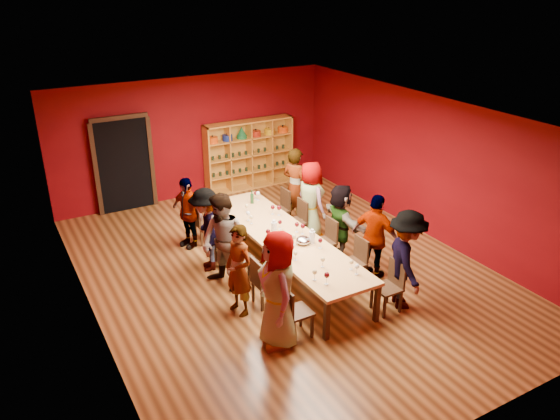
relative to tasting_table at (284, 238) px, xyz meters
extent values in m
cube|color=#5B3418|center=(0.00, 0.00, -0.71)|extent=(7.10, 9.10, 0.02)
cube|color=#5E040A|center=(0.00, 4.51, 0.80)|extent=(7.10, 0.02, 3.00)
cube|color=#5E040A|center=(0.00, -4.51, 0.80)|extent=(7.10, 0.02, 3.00)
cube|color=#5E040A|center=(-3.51, 0.00, 0.80)|extent=(0.02, 9.10, 3.00)
cube|color=#5E040A|center=(3.51, 0.00, 0.80)|extent=(0.02, 9.10, 3.00)
cube|color=white|center=(0.00, 0.00, 2.31)|extent=(7.10, 9.10, 0.02)
cube|color=tan|center=(0.00, 0.00, 0.02)|extent=(1.10, 4.50, 0.06)
cube|color=black|center=(-0.49, -2.17, -0.35)|extent=(0.08, 0.08, 0.69)
cube|color=black|center=(-0.49, 2.17, -0.35)|extent=(0.08, 0.08, 0.69)
cube|color=black|center=(0.49, -2.17, -0.35)|extent=(0.08, 0.08, 0.69)
cube|color=black|center=(0.49, 2.17, -0.35)|extent=(0.08, 0.08, 0.69)
cube|color=black|center=(-1.80, 4.44, 0.40)|extent=(1.20, 0.14, 2.20)
cube|color=black|center=(-1.80, 4.37, 1.55)|extent=(1.32, 0.06, 0.10)
cube|color=black|center=(-2.45, 4.37, 0.40)|extent=(0.10, 0.06, 2.20)
cube|color=black|center=(-1.15, 4.37, 0.40)|extent=(0.10, 0.06, 2.20)
cube|color=orange|center=(0.22, 4.28, 0.20)|extent=(0.04, 0.40, 1.80)
cube|color=orange|center=(2.58, 4.28, 0.20)|extent=(0.04, 0.40, 1.80)
cube|color=orange|center=(1.40, 4.28, 1.08)|extent=(2.40, 0.40, 0.04)
cube|color=orange|center=(1.40, 4.28, -0.68)|extent=(2.40, 0.40, 0.04)
cube|color=orange|center=(1.40, 4.47, 0.20)|extent=(2.40, 0.02, 1.80)
cube|color=orange|center=(1.40, 4.28, -0.25)|extent=(2.36, 0.38, 0.03)
cube|color=orange|center=(1.40, 4.28, 0.20)|extent=(2.36, 0.38, 0.03)
cube|color=orange|center=(1.40, 4.28, 0.65)|extent=(2.36, 0.38, 0.03)
cube|color=orange|center=(0.80, 4.28, 0.20)|extent=(0.03, 0.38, 1.76)
cube|color=orange|center=(1.40, 4.28, 0.20)|extent=(0.03, 0.38, 1.76)
cube|color=orange|center=(2.00, 4.28, 0.20)|extent=(0.03, 0.38, 1.76)
cylinder|color=#EF530E|center=(0.40, 4.28, 0.74)|extent=(0.26, 0.26, 0.15)
sphere|color=black|center=(0.40, 4.28, 0.84)|extent=(0.05, 0.05, 0.05)
cylinder|color=navy|center=(0.80, 4.28, 0.74)|extent=(0.26, 0.26, 0.15)
sphere|color=black|center=(0.80, 4.28, 0.84)|extent=(0.05, 0.05, 0.05)
cylinder|color=#1C703B|center=(1.20, 4.28, 0.71)|extent=(0.26, 0.26, 0.08)
cone|color=#1C703B|center=(1.20, 4.28, 0.86)|extent=(0.24, 0.24, 0.22)
cylinder|color=#AB2613|center=(1.60, 4.28, 0.74)|extent=(0.26, 0.26, 0.15)
sphere|color=black|center=(1.60, 4.28, 0.84)|extent=(0.05, 0.05, 0.05)
cylinder|color=gold|center=(2.00, 4.28, 0.74)|extent=(0.26, 0.26, 0.15)
sphere|color=black|center=(2.00, 4.28, 0.84)|extent=(0.05, 0.05, 0.05)
cylinder|color=#EF530E|center=(2.40, 4.28, 0.74)|extent=(0.26, 0.26, 0.15)
sphere|color=black|center=(2.40, 4.28, 0.84)|extent=(0.05, 0.05, 0.05)
cylinder|color=black|center=(0.38, 4.28, -0.18)|extent=(0.07, 0.07, 0.10)
cylinder|color=black|center=(0.56, 4.28, -0.18)|extent=(0.07, 0.07, 0.10)
cylinder|color=black|center=(0.75, 4.28, -0.18)|extent=(0.07, 0.07, 0.10)
cylinder|color=black|center=(0.93, 4.28, -0.18)|extent=(0.07, 0.07, 0.10)
cylinder|color=black|center=(1.12, 4.28, -0.18)|extent=(0.07, 0.07, 0.10)
cylinder|color=black|center=(1.30, 4.28, -0.18)|extent=(0.07, 0.07, 0.10)
cylinder|color=black|center=(1.49, 4.28, -0.18)|extent=(0.07, 0.07, 0.10)
cylinder|color=black|center=(1.67, 4.28, -0.18)|extent=(0.07, 0.07, 0.10)
cylinder|color=black|center=(1.86, 4.28, -0.18)|extent=(0.07, 0.07, 0.10)
cylinder|color=black|center=(2.04, 4.28, -0.18)|extent=(0.07, 0.07, 0.10)
cylinder|color=black|center=(2.23, 4.28, -0.18)|extent=(0.07, 0.07, 0.10)
cylinder|color=black|center=(2.42, 4.28, -0.18)|extent=(0.07, 0.07, 0.10)
cylinder|color=black|center=(0.38, 4.28, 0.27)|extent=(0.07, 0.07, 0.10)
cylinder|color=black|center=(0.56, 4.28, 0.27)|extent=(0.07, 0.07, 0.10)
cylinder|color=black|center=(0.75, 4.28, 0.27)|extent=(0.07, 0.07, 0.10)
cylinder|color=black|center=(0.93, 4.28, 0.27)|extent=(0.07, 0.07, 0.10)
cylinder|color=black|center=(1.12, 4.28, 0.27)|extent=(0.07, 0.07, 0.10)
cylinder|color=black|center=(1.30, 4.28, 0.27)|extent=(0.07, 0.07, 0.10)
cylinder|color=black|center=(1.49, 4.28, 0.27)|extent=(0.07, 0.07, 0.10)
cylinder|color=black|center=(1.67, 4.28, 0.27)|extent=(0.07, 0.07, 0.10)
cylinder|color=black|center=(1.86, 4.28, 0.27)|extent=(0.07, 0.07, 0.10)
cylinder|color=black|center=(2.04, 4.28, 0.27)|extent=(0.07, 0.07, 0.10)
cylinder|color=black|center=(2.23, 4.28, 0.27)|extent=(0.07, 0.07, 0.10)
cylinder|color=black|center=(2.42, 4.28, 0.27)|extent=(0.07, 0.07, 0.10)
cube|color=black|center=(-0.83, -1.86, -0.27)|extent=(0.42, 0.42, 0.04)
cube|color=black|center=(-1.02, -1.86, -0.03)|extent=(0.04, 0.40, 0.44)
cube|color=black|center=(-1.00, -2.03, -0.49)|extent=(0.04, 0.04, 0.41)
cube|color=black|center=(-0.66, -2.03, -0.49)|extent=(0.04, 0.04, 0.41)
cube|color=black|center=(-1.00, -1.69, -0.49)|extent=(0.04, 0.04, 0.41)
cube|color=black|center=(-0.66, -1.69, -0.49)|extent=(0.04, 0.04, 0.41)
imported|color=#567EB1|center=(-1.17, -1.86, 0.24)|extent=(0.68, 1.00, 1.88)
cube|color=black|center=(-0.83, -0.83, -0.27)|extent=(0.42, 0.42, 0.04)
cube|color=black|center=(-1.02, -0.83, -0.03)|extent=(0.04, 0.40, 0.44)
cube|color=black|center=(-1.00, -1.00, -0.49)|extent=(0.04, 0.04, 0.41)
cube|color=black|center=(-0.66, -1.00, -0.49)|extent=(0.04, 0.04, 0.41)
cube|color=black|center=(-1.00, -0.66, -0.49)|extent=(0.04, 0.04, 0.41)
cube|color=black|center=(-0.66, -0.66, -0.49)|extent=(0.04, 0.04, 0.41)
imported|color=#515257|center=(-1.33, -0.83, 0.10)|extent=(0.54, 0.66, 1.59)
cube|color=black|center=(-0.83, 0.02, -0.27)|extent=(0.42, 0.42, 0.04)
cube|color=black|center=(-1.02, 0.02, -0.03)|extent=(0.04, 0.40, 0.44)
cube|color=black|center=(-1.00, -0.15, -0.49)|extent=(0.04, 0.04, 0.41)
cube|color=black|center=(-0.66, -0.15, -0.49)|extent=(0.04, 0.04, 0.41)
cube|color=black|center=(-1.00, 0.19, -0.49)|extent=(0.04, 0.04, 0.41)
cube|color=black|center=(-0.66, 0.19, -0.49)|extent=(0.04, 0.04, 0.41)
imported|color=#141A37|center=(-1.23, 0.02, 0.20)|extent=(0.70, 0.97, 1.79)
cube|color=black|center=(-0.83, 0.80, -0.27)|extent=(0.42, 0.42, 0.04)
cube|color=black|center=(-1.02, 0.80, -0.03)|extent=(0.04, 0.40, 0.44)
cube|color=black|center=(-1.00, 0.63, -0.49)|extent=(0.04, 0.04, 0.41)
cube|color=black|center=(-0.66, 0.63, -0.49)|extent=(0.04, 0.04, 0.41)
cube|color=black|center=(-1.00, 0.97, -0.49)|extent=(0.04, 0.04, 0.41)
cube|color=black|center=(-0.66, 0.97, -0.49)|extent=(0.04, 0.04, 0.41)
imported|color=#C68590|center=(-1.23, 0.80, 0.12)|extent=(0.72, 1.14, 1.64)
cube|color=black|center=(-0.83, 1.88, -0.27)|extent=(0.42, 0.42, 0.04)
cube|color=black|center=(-1.02, 1.88, -0.03)|extent=(0.04, 0.40, 0.44)
cube|color=black|center=(-1.00, 1.71, -0.49)|extent=(0.04, 0.04, 0.41)
cube|color=black|center=(-0.66, 1.71, -0.49)|extent=(0.04, 0.04, 0.41)
cube|color=black|center=(-1.00, 2.05, -0.49)|extent=(0.04, 0.04, 0.41)
cube|color=black|center=(-0.66, 2.05, -0.49)|extent=(0.04, 0.04, 0.41)
imported|color=#141938|center=(-1.21, 1.88, 0.06)|extent=(0.67, 0.97, 1.51)
cube|color=black|center=(0.83, -2.00, -0.27)|extent=(0.42, 0.42, 0.04)
cube|color=black|center=(1.02, -2.00, -0.03)|extent=(0.04, 0.40, 0.44)
cube|color=black|center=(0.66, -2.17, -0.49)|extent=(0.04, 0.04, 0.41)
cube|color=black|center=(1.00, -2.17, -0.49)|extent=(0.04, 0.04, 0.41)
cube|color=black|center=(0.66, -1.83, -0.49)|extent=(0.04, 0.04, 0.41)
cube|color=black|center=(1.00, -1.83, -0.49)|extent=(0.04, 0.04, 0.41)
imported|color=#15183C|center=(1.18, -2.00, 0.17)|extent=(0.89, 1.22, 1.75)
cube|color=black|center=(0.83, -1.02, -0.27)|extent=(0.42, 0.42, 0.04)
cube|color=black|center=(1.02, -1.02, -0.03)|extent=(0.04, 0.40, 0.44)
cube|color=black|center=(0.66, -1.19, -0.49)|extent=(0.04, 0.04, 0.41)
cube|color=black|center=(1.00, -1.19, -0.49)|extent=(0.04, 0.04, 0.41)
cube|color=black|center=(0.66, -0.85, -0.49)|extent=(0.04, 0.04, 0.41)
cube|color=black|center=(1.00, -0.85, -0.49)|extent=(0.04, 0.04, 0.41)
imported|color=#5F83C5|center=(1.33, -1.02, 0.13)|extent=(0.77, 1.06, 1.65)
cube|color=black|center=(0.83, -0.08, -0.27)|extent=(0.42, 0.42, 0.04)
cube|color=black|center=(1.02, -0.08, -0.03)|extent=(0.04, 0.40, 0.44)
cube|color=black|center=(0.66, -0.25, -0.49)|extent=(0.04, 0.04, 0.41)
cube|color=black|center=(1.00, -0.25, -0.49)|extent=(0.04, 0.04, 0.41)
cube|color=black|center=(0.66, 0.09, -0.49)|extent=(0.04, 0.04, 0.41)
cube|color=black|center=(1.00, 0.09, -0.49)|extent=(0.04, 0.04, 0.41)
imported|color=#5A83BA|center=(1.22, -0.08, 0.08)|extent=(0.54, 1.47, 1.56)
cube|color=black|center=(0.83, 1.00, -0.27)|extent=(0.42, 0.42, 0.04)
cube|color=black|center=(1.02, 1.00, -0.03)|extent=(0.04, 0.40, 0.44)
cube|color=black|center=(0.66, 0.83, -0.49)|extent=(0.04, 0.04, 0.41)
cube|color=black|center=(1.00, 0.83, -0.49)|extent=(0.04, 0.04, 0.41)
cube|color=black|center=(0.66, 1.17, -0.49)|extent=(0.04, 0.04, 0.41)
cube|color=black|center=(1.00, 1.17, -0.49)|extent=(0.04, 0.04, 0.41)
imported|color=#6095C6|center=(1.22, 1.00, 0.15)|extent=(0.50, 0.85, 1.69)
cube|color=black|center=(0.83, 1.73, -0.27)|extent=(0.42, 0.42, 0.04)
cube|color=black|center=(1.02, 1.73, -0.03)|extent=(0.04, 0.40, 0.44)
cube|color=black|center=(0.66, 1.56, -0.49)|extent=(0.04, 0.04, 0.41)
cube|color=black|center=(1.00, 1.56, -0.49)|extent=(0.04, 0.04, 0.41)
cube|color=black|center=(0.66, 1.90, -0.49)|extent=(0.04, 0.04, 0.41)
cube|color=black|center=(1.00, 1.90, -0.49)|extent=(0.04, 0.04, 0.41)
imported|color=#515156|center=(1.27, 1.73, 0.19)|extent=(0.68, 0.78, 1.78)
cylinder|color=silver|center=(-0.34, 1.80, 0.05)|extent=(0.06, 0.06, 0.01)
cylinder|color=silver|center=(-0.34, 1.80, 0.11)|extent=(0.01, 0.01, 0.11)
ellipsoid|color=#D3BF84|center=(-0.34, 1.80, 0.20)|extent=(0.08, 0.08, 0.09)
cylinder|color=silver|center=(0.31, -1.82, 0.05)|extent=(0.06, 0.06, 0.01)
cylinder|color=silver|center=(0.31, -1.82, 0.11)|extent=(0.01, 0.01, 0.11)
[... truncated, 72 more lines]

